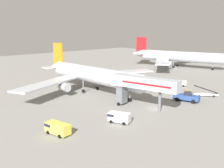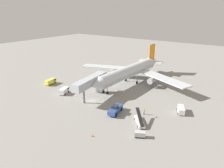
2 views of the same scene
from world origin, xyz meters
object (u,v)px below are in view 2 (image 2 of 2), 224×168
object	(u,v)px
pushback_tug	(115,109)
service_van_near_right	(181,109)
baggage_cart_near_center	(140,134)
safety_cone_alpha	(156,116)
ground_crew_worker_foreground	(144,112)
safety_cone_bravo	(92,135)
jet_bridge	(92,82)
service_van_mid_right	(51,81)
airplane_at_gate	(131,71)
service_van_far_left	(64,90)
belt_loader_truck	(139,121)

from	to	relation	value
pushback_tug	service_van_near_right	bearing A→B (deg)	36.26
service_van_near_right	baggage_cart_near_center	size ratio (longest dim) A/B	1.72
baggage_cart_near_center	safety_cone_alpha	bearing A→B (deg)	94.39
ground_crew_worker_foreground	safety_cone_bravo	bearing A→B (deg)	-106.26
jet_bridge	pushback_tug	distance (m)	15.06
baggage_cart_near_center	pushback_tug	bearing A→B (deg)	150.10
service_van_mid_right	safety_cone_bravo	distance (m)	43.63
pushback_tug	safety_cone_bravo	size ratio (longest dim) A/B	11.37
baggage_cart_near_center	safety_cone_alpha	xyz separation A→B (m)	(-0.89, 11.61, -0.53)
safety_cone_bravo	pushback_tug	bearing A→B (deg)	100.15
airplane_at_gate	safety_cone_alpha	world-z (taller)	airplane_at_gate
jet_bridge	safety_cone_bravo	bearing A→B (deg)	-49.70
pushback_tug	baggage_cart_near_center	xyz separation A→B (m)	(12.14, -6.98, -0.40)
ground_crew_worker_foreground	baggage_cart_near_center	bearing A→B (deg)	-67.50
safety_cone_alpha	safety_cone_bravo	xyz separation A→B (m)	(-8.84, -18.10, -0.01)
pushback_tug	service_van_far_left	size ratio (longest dim) A/B	1.41
service_van_near_right	ground_crew_worker_foreground	bearing A→B (deg)	-138.02
safety_cone_alpha	ground_crew_worker_foreground	bearing A→B (deg)	-172.14
ground_crew_worker_foreground	safety_cone_alpha	bearing A→B (deg)	7.86
service_van_mid_right	ground_crew_worker_foreground	distance (m)	44.35
belt_loader_truck	baggage_cart_near_center	world-z (taller)	belt_loader_truck
jet_bridge	safety_cone_alpha	xyz separation A→B (m)	(24.61, -0.50, -5.60)
airplane_at_gate	ground_crew_worker_foreground	world-z (taller)	airplane_at_gate
pushback_tug	ground_crew_worker_foreground	size ratio (longest dim) A/B	3.84
service_van_mid_right	safety_cone_bravo	size ratio (longest dim) A/B	8.45
belt_loader_truck	service_van_mid_right	size ratio (longest dim) A/B	1.19
safety_cone_alpha	baggage_cart_near_center	bearing A→B (deg)	-85.61
service_van_mid_right	ground_crew_worker_foreground	xyz separation A→B (m)	(44.33, -1.56, -0.25)
service_van_far_left	service_van_near_right	world-z (taller)	service_van_far_left
baggage_cart_near_center	safety_cone_bravo	bearing A→B (deg)	-146.30
jet_bridge	airplane_at_gate	bearing A→B (deg)	81.91
belt_loader_truck	service_van_near_right	distance (m)	14.78
jet_bridge	safety_cone_alpha	size ratio (longest dim) A/B	27.09
jet_bridge	service_van_far_left	world-z (taller)	jet_bridge
pushback_tug	safety_cone_alpha	xyz separation A→B (m)	(11.25, 4.63, -0.93)
airplane_at_gate	baggage_cart_near_center	world-z (taller)	airplane_at_gate
jet_bridge	pushback_tug	world-z (taller)	jet_bridge
belt_loader_truck	safety_cone_bravo	xyz separation A→B (m)	(-6.45, -12.32, -0.46)
jet_bridge	service_van_far_left	bearing A→B (deg)	-163.40
baggage_cart_near_center	safety_cone_alpha	size ratio (longest dim) A/B	4.51
service_van_mid_right	service_van_near_right	bearing A→B (deg)	6.57
airplane_at_gate	safety_cone_alpha	size ratio (longest dim) A/B	80.11
ground_crew_worker_foreground	airplane_at_gate	bearing A→B (deg)	128.68
safety_cone_bravo	service_van_near_right	bearing A→B (deg)	61.62
airplane_at_gate	service_van_far_left	xyz separation A→B (m)	(-14.06, -24.61, -4.12)
belt_loader_truck	ground_crew_worker_foreground	size ratio (longest dim) A/B	3.39
belt_loader_truck	service_van_near_right	size ratio (longest dim) A/B	1.24
baggage_cart_near_center	safety_cone_bravo	xyz separation A→B (m)	(-9.73, -6.49, -0.55)
service_van_far_left	safety_cone_alpha	distance (m)	35.76
belt_loader_truck	baggage_cart_near_center	size ratio (longest dim) A/B	2.13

